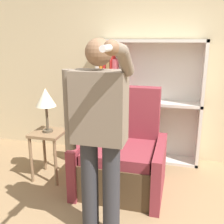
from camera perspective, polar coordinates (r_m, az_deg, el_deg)
The scene contains 6 objects.
wall_back at distance 3.80m, azimuth 11.85°, elevation 10.41°, with size 8.00×0.06×2.80m.
bookcase at distance 3.78m, azimuth 5.28°, elevation 1.81°, with size 1.46×0.28×1.72m.
armchair at distance 3.15m, azimuth 2.20°, elevation -9.93°, with size 0.99×0.86×1.18m.
person_standing at distance 2.13m, azimuth -2.85°, elevation -4.37°, with size 0.58×0.78×1.73m.
side_table at distance 3.38m, azimuth -13.63°, elevation -6.27°, with size 0.38×0.38×0.62m.
table_lamp at distance 3.22m, azimuth -14.25°, elevation 2.82°, with size 0.24×0.24×0.54m.
Camera 1 is at (0.20, -1.75, 1.72)m, focal length 42.00 mm.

